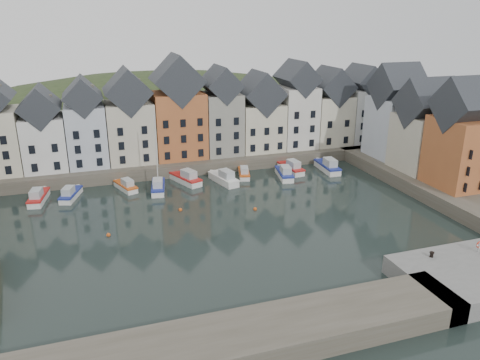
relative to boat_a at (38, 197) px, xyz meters
name	(u,v)px	position (x,y,z in m)	size (l,w,h in m)	color
ground	(224,230)	(22.96, -17.78, -0.71)	(260.00, 260.00, 0.00)	black
far_quay	(178,158)	(22.96, 12.22, 0.29)	(90.00, 16.00, 2.00)	#474336
right_quay	(447,184)	(59.96, -14.78, 0.29)	(14.00, 54.00, 2.00)	#474336
near_wall	(181,353)	(12.96, -39.78, 0.29)	(50.00, 6.00, 2.00)	#474336
hillside	(161,203)	(22.97, 38.22, -18.67)	(153.60, 70.40, 64.00)	#233018
far_terrace	(196,117)	(26.17, 10.22, 8.16)	(72.37, 8.16, 17.78)	beige
right_terrace	(427,128)	(58.96, -9.71, 8.20)	(8.30, 24.25, 16.36)	#B1B9C4
mooring_buoys	(184,217)	(18.96, -12.44, -0.56)	(20.50, 5.50, 0.50)	#C24E16
boat_a	(38,197)	(0.00, 0.00, 0.00)	(2.91, 6.47, 2.40)	silver
boat_b	(70,194)	(4.42, -0.12, -0.05)	(3.52, 6.08, 2.23)	silver
boat_c	(126,186)	(12.60, 1.06, -0.08)	(3.43, 5.79, 2.13)	silver
boat_d	(158,187)	(17.27, -1.15, 0.07)	(3.07, 6.55, 12.04)	silver
boat_e	(186,178)	(22.19, 1.25, 0.06)	(4.42, 7.04, 2.59)	silver
boat_f	(224,178)	(28.02, -0.69, 0.06)	(3.67, 7.05, 2.59)	silver
boat_g	(244,173)	(32.09, 1.28, -0.09)	(3.05, 5.71, 2.09)	silver
boat_h	(285,174)	(38.36, -1.37, 0.02)	(3.19, 6.69, 2.47)	silver
boat_i	(291,168)	(40.65, 1.09, 0.04)	(2.73, 6.73, 2.52)	silver
boat_j	(328,167)	(46.97, -0.44, 0.09)	(2.67, 7.16, 2.70)	silver
mooring_bollard	(432,254)	(40.46, -34.65, 1.60)	(0.48, 0.48, 0.56)	black
life_ring_post	(479,245)	(45.87, -35.34, 2.15)	(0.80, 0.17, 1.30)	gray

